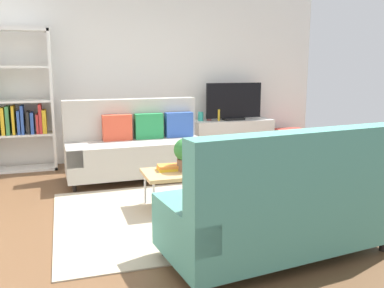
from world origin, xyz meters
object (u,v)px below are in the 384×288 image
Objects in this scene: table_book_0 at (169,169)px; storage_trunk at (291,141)px; couch_green at (281,207)px; bottle_0 at (219,115)px; bookshelf at (14,108)px; tv at (234,102)px; potted_plant at (185,153)px; coffee_table at (193,173)px; vase_1 at (209,116)px; vase_0 at (201,116)px; couch_beige at (136,146)px; tv_console at (233,138)px.

storage_trunk is at bearing 37.18° from table_book_0.
couch_green reaches higher than bottle_0.
bookshelf is 4.67m from storage_trunk.
potted_plant is (-1.57, -2.30, -0.33)m from tv.
couch_green is 1.81× the size of coffee_table.
vase_1 is at bearing 0.56° from bookshelf.
vase_1 is (0.15, 0.00, 0.00)m from vase_0.
vase_0 is at bearing -144.82° from couch_beige.
tv_console is (1.19, 3.76, -0.12)m from couch_green.
vase_1 is (-0.43, 0.07, -0.23)m from tv.
bookshelf is at bearing 130.58° from coffee_table.
vase_0 reaches higher than storage_trunk.
couch_green is at bearing -107.53° from tv_console.
tv is 2.88m from table_book_0.
table_book_0 is 2.67m from bottle_0.
vase_0 reaches higher than table_book_0.
vase_1 is at bearing 60.32° from table_book_0.
tv_console is at bearing 52.33° from table_book_0.
couch_green is at bearing -58.49° from bookshelf.
bookshelf is at bearing -179.44° from vase_1.
bookshelf reaches higher than table_book_0.
couch_green is 8.29× the size of table_book_0.
coffee_table is at bearing 94.65° from couch_green.
couch_beige is 0.92× the size of bookshelf.
potted_plant is at bearing -50.36° from bookshelf.
table_book_0 is at bearing -127.67° from tv_console.
storage_trunk is 1.43× the size of potted_plant.
tv is (1.87, 0.90, 0.50)m from couch_beige.
vase_0 is (0.61, 3.81, 0.28)m from couch_green.
couch_beige is 1.95m from bookshelf.
tv is 1.32m from storage_trunk.
couch_beige reaches higher than potted_plant.
storage_trunk is (1.10, -0.10, -0.10)m from tv_console.
couch_green is 3.87m from vase_0.
couch_beige reaches higher than table_book_0.
coffee_table is 0.52× the size of bookshelf.
bookshelf is 8.75× the size of table_book_0.
vase_1 is at bearing 64.25° from potted_plant.
coffee_table is 2.12× the size of storage_trunk.
table_book_0 is 1.22× the size of bottle_0.
potted_plant is (1.94, -2.34, -0.33)m from bookshelf.
vase_1 reaches higher than storage_trunk.
storage_trunk is at bearing -5.61° from vase_1.
couch_beige is 5.29× the size of potted_plant.
bottle_0 is at bearing -171.96° from tv_console.
tv_console is at bearing 174.81° from storage_trunk.
coffee_table is 4.58× the size of table_book_0.
vase_0 is at bearing 175.07° from tv_console.
coffee_table is 2.58m from vase_0.
bookshelf reaches higher than couch_green.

